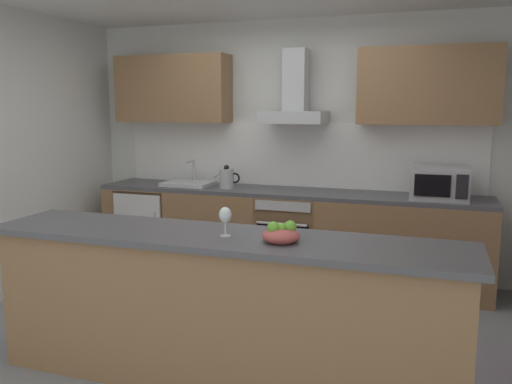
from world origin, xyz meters
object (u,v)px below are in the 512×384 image
object	(u,v)px
refrigerator	(151,227)
microwave	(440,183)
oven	(290,235)
kettle	(227,178)
wine_glass	(225,216)
range_hood	(295,100)
fruit_bowl	(281,234)
sink	(189,183)

from	to	relation	value
refrigerator	microwave	distance (m)	3.02
oven	kettle	distance (m)	0.86
kettle	wine_glass	bearing A→B (deg)	-68.16
range_hood	fruit_bowl	size ratio (longest dim) A/B	3.27
wine_glass	kettle	bearing A→B (deg)	111.84
range_hood	sink	bearing A→B (deg)	-173.92
oven	kettle	bearing A→B (deg)	-177.10
refrigerator	range_hood	world-z (taller)	range_hood
microwave	wine_glass	world-z (taller)	microwave
microwave	kettle	xyz separation A→B (m)	(-2.05, -0.01, -0.04)
oven	range_hood	size ratio (longest dim) A/B	1.11
wine_glass	fruit_bowl	size ratio (longest dim) A/B	0.81
range_hood	fruit_bowl	world-z (taller)	range_hood
refrigerator	oven	bearing A→B (deg)	0.10
microwave	wine_glass	bearing A→B (deg)	-119.93
sink	fruit_bowl	bearing A→B (deg)	-52.75
oven	kettle	xyz separation A→B (m)	(-0.66, -0.03, 0.55)
range_hood	wine_glass	bearing A→B (deg)	-85.57
oven	wine_glass	size ratio (longest dim) A/B	4.50
kettle	fruit_bowl	bearing A→B (deg)	-60.59
fruit_bowl	microwave	bearing A→B (deg)	67.92
refrigerator	range_hood	bearing A→B (deg)	4.80
fruit_bowl	refrigerator	bearing A→B (deg)	134.45
oven	microwave	world-z (taller)	microwave
kettle	range_hood	bearing A→B (deg)	13.80
oven	kettle	world-z (taller)	kettle
refrigerator	sink	bearing A→B (deg)	1.70
kettle	range_hood	world-z (taller)	range_hood
oven	refrigerator	world-z (taller)	oven
sink	oven	bearing A→B (deg)	-0.57
microwave	fruit_bowl	size ratio (longest dim) A/B	2.27
refrigerator	microwave	bearing A→B (deg)	-0.49
oven	wine_glass	world-z (taller)	wine_glass
microwave	sink	distance (m)	2.50
microwave	range_hood	world-z (taller)	range_hood
sink	refrigerator	bearing A→B (deg)	-178.30
microwave	fruit_bowl	distance (m)	2.28
wine_glass	sink	bearing A→B (deg)	121.06
range_hood	fruit_bowl	distance (m)	2.46
microwave	sink	size ratio (longest dim) A/B	1.00
kettle	fruit_bowl	distance (m)	2.42
oven	microwave	distance (m)	1.50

